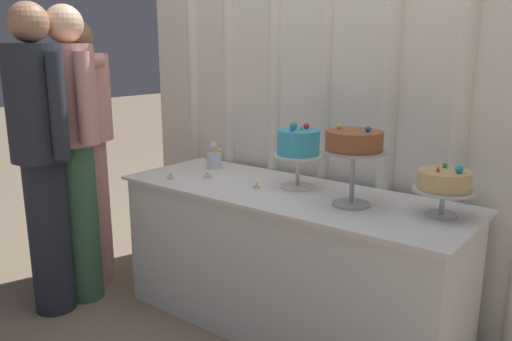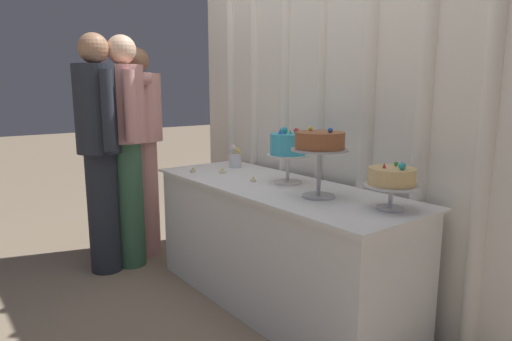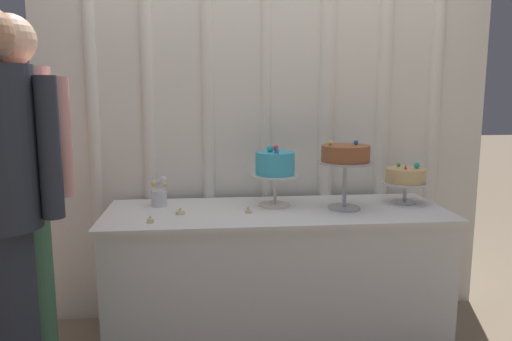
{
  "view_description": "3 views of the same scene",
  "coord_description": "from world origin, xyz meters",
  "px_view_note": "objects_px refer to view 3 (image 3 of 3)",
  "views": [
    {
      "loc": [
        1.41,
        -1.97,
        1.47
      ],
      "look_at": [
        -0.26,
        0.16,
        0.82
      ],
      "focal_mm": 35.59,
      "sensor_mm": 36.0,
      "label": 1
    },
    {
      "loc": [
        2.01,
        -1.6,
        1.34
      ],
      "look_at": [
        -0.15,
        0.06,
        0.83
      ],
      "focal_mm": 31.37,
      "sensor_mm": 36.0,
      "label": 2
    },
    {
      "loc": [
        -0.37,
        -2.47,
        1.41
      ],
      "look_at": [
        -0.12,
        0.04,
        0.99
      ],
      "focal_mm": 34.39,
      "sensor_mm": 36.0,
      "label": 3
    }
  ],
  "objects_px": {
    "flower_vase": "(159,196)",
    "guest_man_pink_jacket": "(0,212)",
    "cake_display_center": "(345,158)",
    "tealight_near_right": "(248,211)",
    "cake_display_leftmost": "(274,167)",
    "tealight_near_left": "(180,212)",
    "tealight_far_left": "(150,221)",
    "guest_man_dark_suit": "(22,198)",
    "cake_display_rightmost": "(406,178)",
    "cake_table": "(276,276)"
  },
  "relations": [
    {
      "from": "flower_vase",
      "to": "guest_man_pink_jacket",
      "type": "height_order",
      "value": "guest_man_pink_jacket"
    },
    {
      "from": "cake_display_center",
      "to": "tealight_near_right",
      "type": "xyz_separation_m",
      "value": [
        -0.53,
        -0.04,
        -0.27
      ]
    },
    {
      "from": "cake_display_leftmost",
      "to": "tealight_near_right",
      "type": "height_order",
      "value": "cake_display_leftmost"
    },
    {
      "from": "cake_display_leftmost",
      "to": "tealight_near_left",
      "type": "bearing_deg",
      "value": -165.19
    },
    {
      "from": "tealight_near_right",
      "to": "tealight_far_left",
      "type": "bearing_deg",
      "value": -163.45
    },
    {
      "from": "tealight_near_right",
      "to": "flower_vase",
      "type": "bearing_deg",
      "value": 157.41
    },
    {
      "from": "cake_display_leftmost",
      "to": "guest_man_pink_jacket",
      "type": "xyz_separation_m",
      "value": [
        -1.16,
        -0.75,
        -0.04
      ]
    },
    {
      "from": "tealight_near_left",
      "to": "tealight_far_left",
      "type": "bearing_deg",
      "value": -131.8
    },
    {
      "from": "tealight_near_right",
      "to": "guest_man_dark_suit",
      "type": "xyz_separation_m",
      "value": [
        -0.99,
        -0.42,
        0.19
      ]
    },
    {
      "from": "cake_display_rightmost",
      "to": "tealight_near_left",
      "type": "relative_size",
      "value": 5.46
    },
    {
      "from": "cake_table",
      "to": "flower_vase",
      "type": "bearing_deg",
      "value": 167.22
    },
    {
      "from": "cake_display_rightmost",
      "to": "flower_vase",
      "type": "bearing_deg",
      "value": 177.27
    },
    {
      "from": "tealight_near_right",
      "to": "cake_display_rightmost",
      "type": "bearing_deg",
      "value": 8.41
    },
    {
      "from": "cake_display_center",
      "to": "guest_man_pink_jacket",
      "type": "relative_size",
      "value": 0.22
    },
    {
      "from": "cake_table",
      "to": "cake_display_rightmost",
      "type": "height_order",
      "value": "cake_display_rightmost"
    },
    {
      "from": "cake_display_rightmost",
      "to": "guest_man_dark_suit",
      "type": "xyz_separation_m",
      "value": [
        -1.9,
        -0.55,
        0.05
      ]
    },
    {
      "from": "guest_man_pink_jacket",
      "to": "cake_display_center",
      "type": "bearing_deg",
      "value": 22.88
    },
    {
      "from": "cake_display_leftmost",
      "to": "cake_display_rightmost",
      "type": "height_order",
      "value": "cake_display_leftmost"
    },
    {
      "from": "cake_display_leftmost",
      "to": "cake_display_rightmost",
      "type": "xyz_separation_m",
      "value": [
        0.75,
        -0.01,
        -0.07
      ]
    },
    {
      "from": "cake_display_leftmost",
      "to": "tealight_near_left",
      "type": "xyz_separation_m",
      "value": [
        -0.52,
        -0.14,
        -0.21
      ]
    },
    {
      "from": "guest_man_dark_suit",
      "to": "guest_man_pink_jacket",
      "type": "bearing_deg",
      "value": -94.13
    },
    {
      "from": "cake_display_leftmost",
      "to": "cake_display_center",
      "type": "relative_size",
      "value": 0.92
    },
    {
      "from": "cake_display_leftmost",
      "to": "flower_vase",
      "type": "bearing_deg",
      "value": 174.76
    },
    {
      "from": "cake_display_leftmost",
      "to": "guest_man_dark_suit",
      "type": "bearing_deg",
      "value": -153.97
    },
    {
      "from": "tealight_near_left",
      "to": "guest_man_dark_suit",
      "type": "height_order",
      "value": "guest_man_dark_suit"
    },
    {
      "from": "cake_table",
      "to": "tealight_near_right",
      "type": "height_order",
      "value": "tealight_near_right"
    },
    {
      "from": "tealight_near_left",
      "to": "tealight_near_right",
      "type": "bearing_deg",
      "value": -1.02
    },
    {
      "from": "cake_table",
      "to": "cake_display_rightmost",
      "type": "xyz_separation_m",
      "value": [
        0.75,
        0.08,
        0.53
      ]
    },
    {
      "from": "tealight_near_left",
      "to": "guest_man_dark_suit",
      "type": "xyz_separation_m",
      "value": [
        -0.63,
        -0.42,
        0.18
      ]
    },
    {
      "from": "cake_display_rightmost",
      "to": "cake_display_leftmost",
      "type": "bearing_deg",
      "value": 179.42
    },
    {
      "from": "tealight_far_left",
      "to": "tealight_near_left",
      "type": "relative_size",
      "value": 0.77
    },
    {
      "from": "cake_display_rightmost",
      "to": "guest_man_dark_suit",
      "type": "height_order",
      "value": "guest_man_dark_suit"
    },
    {
      "from": "cake_display_rightmost",
      "to": "tealight_near_right",
      "type": "xyz_separation_m",
      "value": [
        -0.91,
        -0.13,
        -0.14
      ]
    },
    {
      "from": "cake_display_center",
      "to": "flower_vase",
      "type": "xyz_separation_m",
      "value": [
        -1.01,
        0.16,
        -0.22
      ]
    },
    {
      "from": "cake_display_rightmost",
      "to": "guest_man_pink_jacket",
      "type": "distance_m",
      "value": 2.06
    },
    {
      "from": "cake_display_rightmost",
      "to": "guest_man_pink_jacket",
      "type": "height_order",
      "value": "guest_man_pink_jacket"
    },
    {
      "from": "cake_table",
      "to": "cake_display_center",
      "type": "distance_m",
      "value": 0.76
    },
    {
      "from": "cake_display_rightmost",
      "to": "guest_man_pink_jacket",
      "type": "bearing_deg",
      "value": -158.78
    },
    {
      "from": "cake_display_leftmost",
      "to": "tealight_near_left",
      "type": "distance_m",
      "value": 0.57
    },
    {
      "from": "cake_display_leftmost",
      "to": "cake_table",
      "type": "bearing_deg",
      "value": -88.13
    },
    {
      "from": "guest_man_dark_suit",
      "to": "tealight_near_left",
      "type": "bearing_deg",
      "value": 33.86
    },
    {
      "from": "tealight_far_left",
      "to": "tealight_near_left",
      "type": "distance_m",
      "value": 0.21
    },
    {
      "from": "guest_man_dark_suit",
      "to": "cake_table",
      "type": "bearing_deg",
      "value": 22.35
    },
    {
      "from": "cake_table",
      "to": "guest_man_dark_suit",
      "type": "relative_size",
      "value": 1.09
    },
    {
      "from": "tealight_far_left",
      "to": "guest_man_pink_jacket",
      "type": "bearing_deg",
      "value": -137.75
    },
    {
      "from": "cake_table",
      "to": "tealight_near_left",
      "type": "xyz_separation_m",
      "value": [
        -0.52,
        -0.05,
        0.39
      ]
    },
    {
      "from": "cake_display_leftmost",
      "to": "tealight_near_right",
      "type": "distance_m",
      "value": 0.3
    },
    {
      "from": "cake_display_center",
      "to": "flower_vase",
      "type": "distance_m",
      "value": 1.05
    },
    {
      "from": "guest_man_dark_suit",
      "to": "guest_man_pink_jacket",
      "type": "height_order",
      "value": "guest_man_pink_jacket"
    },
    {
      "from": "cake_display_center",
      "to": "tealight_far_left",
      "type": "distance_m",
      "value": 1.07
    }
  ]
}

